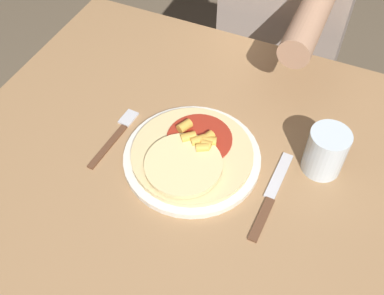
{
  "coord_description": "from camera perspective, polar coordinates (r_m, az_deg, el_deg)",
  "views": [
    {
      "loc": [
        0.24,
        -0.48,
        1.5
      ],
      "look_at": [
        0.01,
        0.04,
        0.8
      ],
      "focal_mm": 42.0,
      "sensor_mm": 36.0,
      "label": 1
    }
  ],
  "objects": [
    {
      "name": "fork",
      "position": [
        0.99,
        -9.53,
        1.72
      ],
      "size": [
        0.03,
        0.18,
        0.0
      ],
      "color": "brown",
      "rests_on": "dining_table"
    },
    {
      "name": "pizza",
      "position": [
        0.91,
        -0.11,
        -0.82
      ],
      "size": [
        0.25,
        0.25,
        0.04
      ],
      "color": "#E0C689",
      "rests_on": "plate"
    },
    {
      "name": "knife",
      "position": [
        0.89,
        9.96,
        -6.1
      ],
      "size": [
        0.03,
        0.22,
        0.0
      ],
      "color": "brown",
      "rests_on": "dining_table"
    },
    {
      "name": "dining_table",
      "position": [
        1.01,
        -1.4,
        -7.24
      ],
      "size": [
        0.99,
        0.95,
        0.76
      ],
      "color": "#9E754C",
      "rests_on": "ground_plane"
    },
    {
      "name": "plate",
      "position": [
        0.93,
        -0.0,
        -1.29
      ],
      "size": [
        0.28,
        0.28,
        0.01
      ],
      "color": "silver",
      "rests_on": "dining_table"
    },
    {
      "name": "drinking_glass",
      "position": [
        0.92,
        16.61,
        -0.48
      ],
      "size": [
        0.08,
        0.08,
        0.1
      ],
      "color": "silver",
      "rests_on": "dining_table"
    },
    {
      "name": "person_diner",
      "position": [
        1.41,
        11.75,
        15.55
      ],
      "size": [
        0.35,
        0.52,
        1.22
      ],
      "color": "#2D2D38",
      "rests_on": "ground_plane"
    }
  ]
}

